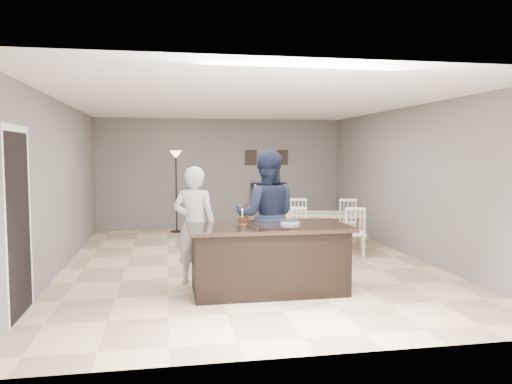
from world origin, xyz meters
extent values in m
plane|color=#D5B488|center=(0.00, 0.00, 0.00)|extent=(8.00, 8.00, 0.00)
plane|color=slate|center=(0.00, 4.00, 1.35)|extent=(6.00, 0.00, 6.00)
plane|color=slate|center=(0.00, -4.00, 1.35)|extent=(6.00, 0.00, 6.00)
plane|color=slate|center=(-3.00, 0.00, 1.35)|extent=(0.00, 8.00, 8.00)
plane|color=slate|center=(3.00, 0.00, 1.35)|extent=(0.00, 8.00, 8.00)
plane|color=white|center=(0.00, 0.00, 2.70)|extent=(8.00, 8.00, 0.00)
cube|color=black|center=(0.00, -1.80, 0.42)|extent=(2.00, 1.00, 0.85)
cube|color=black|center=(0.00, -1.80, 0.88)|extent=(2.15, 1.10, 0.05)
cube|color=brown|center=(1.20, 3.77, 0.30)|extent=(1.20, 0.40, 0.60)
imported|color=black|center=(1.20, 3.84, 0.86)|extent=(0.91, 0.12, 0.53)
plane|color=orange|center=(1.20, 3.76, 0.87)|extent=(0.78, 0.00, 0.78)
cube|color=black|center=(0.75, 3.98, 1.75)|extent=(0.30, 0.02, 0.38)
cube|color=black|center=(1.55, 3.98, 1.75)|extent=(0.30, 0.02, 0.38)
plane|color=black|center=(-2.99, -2.30, 1.05)|extent=(0.00, 2.10, 2.10)
plane|color=white|center=(-2.99, -2.30, 2.14)|extent=(0.00, 1.02, 1.02)
imported|color=silver|center=(-0.95, -1.25, 0.84)|extent=(0.71, 0.58, 1.68)
imported|color=#181F36|center=(0.09, -1.22, 0.95)|extent=(1.05, 0.90, 1.90)
cylinder|color=yellow|center=(-0.33, -1.64, 0.90)|extent=(0.13, 0.13, 0.00)
cylinder|color=#3B1910|center=(-0.33, -1.64, 0.95)|extent=(0.10, 0.10, 0.09)
cylinder|color=white|center=(-0.33, -1.64, 1.04)|extent=(0.02, 0.02, 0.10)
sphere|color=#FFBF4C|center=(-0.33, -1.64, 1.10)|extent=(0.02, 0.02, 0.02)
cylinder|color=white|center=(0.33, -1.70, 0.91)|extent=(0.27, 0.27, 0.01)
cylinder|color=white|center=(0.33, -1.70, 0.92)|extent=(0.27, 0.27, 0.01)
cylinder|color=white|center=(0.33, -1.70, 0.93)|extent=(0.27, 0.27, 0.01)
cylinder|color=navy|center=(0.33, -1.70, 0.94)|extent=(0.28, 0.28, 0.00)
cube|color=tan|center=(1.66, 0.87, 0.68)|extent=(1.67, 1.23, 0.04)
cylinder|color=tan|center=(0.92, 0.73, 0.33)|extent=(0.06, 0.06, 0.66)
cylinder|color=tan|center=(2.40, 1.01, 0.33)|extent=(0.06, 0.06, 0.66)
cube|color=#40745C|center=(1.66, 0.87, 0.71)|extent=(1.35, 0.68, 0.01)
cube|color=white|center=(0.98, 0.39, 0.42)|extent=(0.48, 0.47, 0.04)
cylinder|color=white|center=(0.79, 0.29, 0.20)|extent=(0.03, 0.03, 0.40)
cylinder|color=white|center=(1.18, 0.48, 0.20)|extent=(0.03, 0.03, 0.40)
cube|color=white|center=(0.94, 0.22, 0.89)|extent=(0.35, 0.13, 0.05)
cube|color=white|center=(1.97, 0.10, 0.42)|extent=(0.48, 0.47, 0.04)
cylinder|color=white|center=(1.78, 0.00, 0.20)|extent=(0.03, 0.03, 0.40)
cylinder|color=white|center=(2.17, 0.20, 0.20)|extent=(0.03, 0.03, 0.40)
cube|color=white|center=(1.92, -0.06, 0.89)|extent=(0.35, 0.13, 0.05)
cube|color=white|center=(1.35, 1.64, 0.42)|extent=(0.48, 0.47, 0.04)
cylinder|color=white|center=(1.54, 1.74, 0.20)|extent=(0.03, 0.03, 0.40)
cylinder|color=white|center=(1.16, 1.54, 0.20)|extent=(0.03, 0.03, 0.40)
cube|color=white|center=(1.40, 1.80, 0.89)|extent=(0.35, 0.13, 0.05)
cube|color=white|center=(2.34, 1.36, 0.42)|extent=(0.48, 0.47, 0.04)
cylinder|color=white|center=(2.53, 1.45, 0.20)|extent=(0.03, 0.03, 0.40)
cylinder|color=white|center=(2.14, 1.26, 0.20)|extent=(0.03, 0.03, 0.40)
cube|color=white|center=(2.38, 1.52, 0.89)|extent=(0.35, 0.13, 0.05)
cylinder|color=black|center=(-1.10, 3.55, 0.02)|extent=(0.29, 0.29, 0.03)
cylinder|color=black|center=(-1.10, 3.55, 0.90)|extent=(0.04, 0.04, 1.77)
cone|color=#EBC081|center=(-1.10, 3.55, 1.83)|extent=(0.29, 0.29, 0.18)
camera|label=1|loc=(-1.34, -8.29, 1.86)|focal=35.00mm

